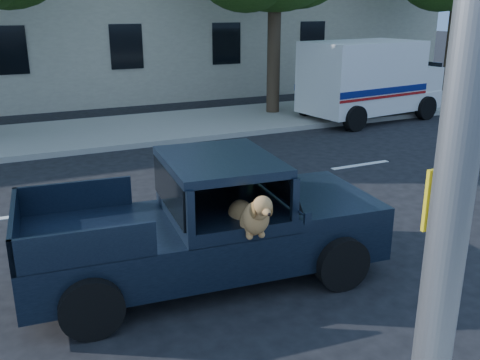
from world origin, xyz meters
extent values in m
plane|color=black|center=(0.00, 0.00, 0.00)|extent=(120.00, 120.00, 0.00)
cube|color=gray|center=(0.00, 9.20, 0.07)|extent=(60.00, 4.00, 0.15)
cylinder|color=#332619|center=(5.00, 9.60, 2.20)|extent=(0.44, 0.44, 4.40)
cylinder|color=#332619|center=(13.00, 9.60, 2.20)|extent=(0.44, 0.44, 4.40)
cube|color=black|center=(-1.39, -0.13, 0.58)|extent=(4.93, 2.27, 0.61)
cube|color=black|center=(0.31, -0.29, 0.96)|extent=(1.54, 1.96, 0.15)
cube|color=black|center=(-1.16, -0.15, 1.66)|extent=(1.58, 1.89, 0.11)
cube|color=black|center=(-0.42, -0.22, 1.33)|extent=(0.38, 1.60, 0.52)
cube|color=black|center=(-1.01, -0.58, 0.75)|extent=(0.55, 0.55, 0.35)
cube|color=black|center=(-0.53, -1.36, 1.18)|extent=(0.10, 0.05, 0.15)
cube|color=silver|center=(7.63, 7.73, 0.61)|extent=(4.90, 2.70, 0.56)
cube|color=silver|center=(7.19, 7.67, 1.72)|extent=(4.02, 2.58, 1.67)
cube|color=silver|center=(9.45, 7.96, 1.28)|extent=(1.26, 2.17, 0.78)
cube|color=#0B165A|center=(7.33, 6.61, 1.11)|extent=(3.75, 0.51, 0.20)
cube|color=#9E0F0F|center=(7.33, 6.61, 0.93)|extent=(3.75, 0.51, 0.08)
cube|color=yellow|center=(-1.08, -3.82, 2.32)|extent=(0.18, 0.03, 0.45)
camera|label=1|loc=(-3.82, -6.41, 3.61)|focal=40.00mm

